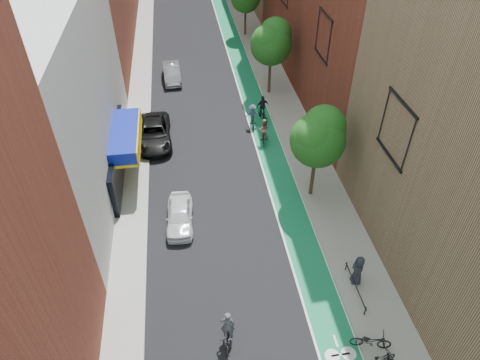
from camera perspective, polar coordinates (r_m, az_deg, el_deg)
name	(u,v)px	position (r m, az deg, el deg)	size (l,w,h in m)	color
ground	(252,347)	(21.60, 1.59, -21.32)	(160.00, 160.00, 0.00)	black
bike_lane	(248,84)	(41.29, 1.06, 12.64)	(2.00, 68.00, 0.01)	#168054
sidewalk_left	(140,91)	(41.00, -13.16, 11.47)	(2.00, 68.00, 0.15)	gray
sidewalk_right	(274,82)	(41.70, 4.54, 12.91)	(3.00, 68.00, 0.15)	gray
building_left_white	(35,103)	(28.85, -25.71, 9.20)	(8.00, 20.00, 12.00)	silver
tree_near	(319,136)	(25.92, 10.48, 5.77)	(3.40, 3.36, 6.42)	#332619
tree_mid	(272,41)	(37.78, 4.24, 18.00)	(3.55, 3.53, 6.74)	#332619
parked_car_white	(180,215)	(26.24, -8.05, -4.69)	(1.57, 3.90, 1.33)	white
parked_car_black	(154,133)	(33.43, -11.40, 6.15)	(2.54, 5.50, 1.53)	black
parked_car_silver	(172,73)	(42.27, -9.07, 13.92)	(1.53, 4.39, 1.45)	gray
cyclist_lead	(228,332)	(21.11, -1.61, -19.65)	(0.94, 1.88, 2.17)	black
cyclist_lane_near	(264,133)	(32.67, 3.16, 6.24)	(0.91, 1.86, 2.03)	black
cyclist_lane_mid	(263,111)	(35.47, 3.04, 9.19)	(1.13, 1.83, 2.16)	black
cyclist_lane_far	(253,117)	(34.58, 1.68, 8.35)	(1.04, 1.83, 1.93)	black
parked_bike_far	(371,341)	(21.84, 17.05, -19.80)	(0.66, 1.90, 1.00)	black
pedestrian	(358,270)	(23.52, 15.45, -11.50)	(0.91, 0.59, 1.85)	#21222A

